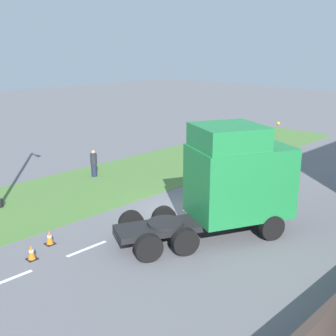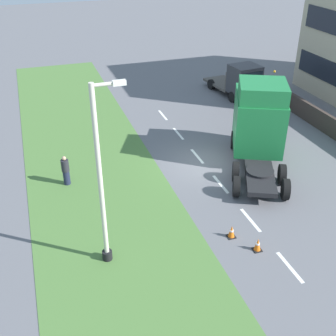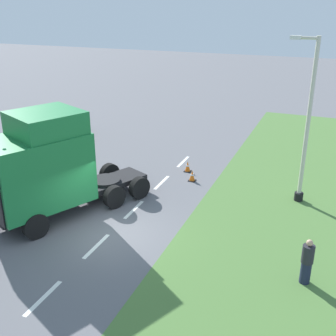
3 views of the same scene
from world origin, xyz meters
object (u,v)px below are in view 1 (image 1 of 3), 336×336
at_px(lorry_cab, 233,180).
at_px(traffic_cone_lead, 50,238).
at_px(pedestrian, 94,164).
at_px(traffic_cone_trailing, 31,252).

distance_m(lorry_cab, traffic_cone_lead, 7.66).
bearing_deg(pedestrian, lorry_cab, -3.30).
xyz_separation_m(lorry_cab, traffic_cone_trailing, (-3.76, -7.06, -2.02)).
distance_m(pedestrian, traffic_cone_lead, 8.98).
relative_size(pedestrian, traffic_cone_lead, 2.79).
xyz_separation_m(pedestrian, traffic_cone_trailing, (6.75, -7.66, -0.50)).
relative_size(lorry_cab, pedestrian, 4.53).
bearing_deg(pedestrian, traffic_cone_lead, -46.95).
bearing_deg(traffic_cone_lead, traffic_cone_trailing, -60.27).
relative_size(pedestrian, traffic_cone_trailing, 2.79).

